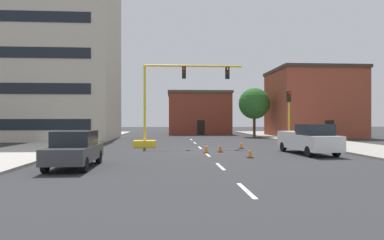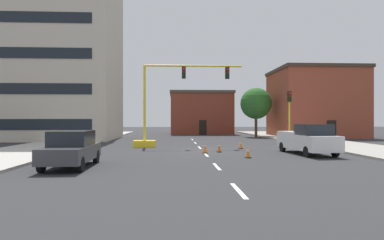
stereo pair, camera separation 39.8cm
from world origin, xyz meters
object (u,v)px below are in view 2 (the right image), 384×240
(pickup_truck_white, at_px, (307,139))
(traffic_cone_roadside_c, at_px, (219,147))
(traffic_light_pole_right, at_px, (289,105))
(traffic_signal_gantry, at_px, (159,120))
(sedan_dark_gray_near_left, at_px, (72,149))
(tree_right_far, at_px, (256,104))
(traffic_cone_roadside_d, at_px, (241,145))
(traffic_cone_roadside_b, at_px, (205,148))
(traffic_cone_roadside_a, at_px, (248,152))

(pickup_truck_white, distance_m, traffic_cone_roadside_c, 5.89)
(traffic_light_pole_right, bearing_deg, traffic_signal_gantry, -173.49)
(traffic_light_pole_right, height_order, sedan_dark_gray_near_left, traffic_light_pole_right)
(sedan_dark_gray_near_left, bearing_deg, traffic_cone_roadside_c, 41.24)
(tree_right_far, relative_size, traffic_cone_roadside_d, 9.55)
(tree_right_far, bearing_deg, sedan_dark_gray_near_left, -119.86)
(traffic_cone_roadside_b, distance_m, traffic_cone_roadside_c, 1.24)
(traffic_light_pole_right, relative_size, tree_right_far, 0.74)
(sedan_dark_gray_near_left, height_order, traffic_cone_roadside_a, sedan_dark_gray_near_left)
(traffic_cone_roadside_a, xyz_separation_m, traffic_cone_roadside_c, (-1.25, 3.56, 0.02))
(traffic_signal_gantry, xyz_separation_m, traffic_cone_roadside_b, (3.39, -5.23, -1.88))
(tree_right_far, relative_size, traffic_cone_roadside_b, 8.69)
(pickup_truck_white, distance_m, traffic_cone_roadside_b, 6.76)
(traffic_cone_roadside_c, bearing_deg, sedan_dark_gray_near_left, -138.76)
(tree_right_far, bearing_deg, traffic_light_pole_right, -92.13)
(tree_right_far, bearing_deg, pickup_truck_white, -95.19)
(traffic_light_pole_right, relative_size, traffic_cone_roadside_d, 7.11)
(traffic_cone_roadside_c, bearing_deg, traffic_cone_roadside_a, -70.70)
(sedan_dark_gray_near_left, distance_m, traffic_cone_roadside_d, 13.96)
(traffic_light_pole_right, bearing_deg, traffic_cone_roadside_b, -141.08)
(pickup_truck_white, xyz_separation_m, traffic_cone_roadside_d, (-3.55, 4.35, -0.64))
(traffic_cone_roadside_d, bearing_deg, traffic_light_pole_right, 33.22)
(traffic_signal_gantry, height_order, traffic_cone_roadside_c, traffic_signal_gantry)
(traffic_cone_roadside_d, bearing_deg, traffic_cone_roadside_b, -133.50)
(traffic_cone_roadside_c, bearing_deg, traffic_cone_roadside_d, 51.97)
(traffic_cone_roadside_c, bearing_deg, traffic_light_pole_right, 39.89)
(traffic_signal_gantry, bearing_deg, pickup_truck_white, -32.19)
(traffic_signal_gantry, relative_size, pickup_truck_white, 1.62)
(traffic_cone_roadside_b, bearing_deg, traffic_light_pole_right, 38.92)
(traffic_light_pole_right, height_order, traffic_cone_roadside_b, traffic_light_pole_right)
(tree_right_far, distance_m, pickup_truck_white, 22.23)
(tree_right_far, distance_m, traffic_cone_roadside_c, 21.90)
(traffic_light_pole_right, distance_m, traffic_cone_roadside_b, 10.88)
(traffic_signal_gantry, xyz_separation_m, traffic_cone_roadside_d, (6.49, -1.97, -1.91))
(traffic_cone_roadside_b, bearing_deg, sedan_dark_gray_near_left, -137.52)
(traffic_signal_gantry, xyz_separation_m, sedan_dark_gray_near_left, (-3.59, -11.62, -1.35))
(sedan_dark_gray_near_left, bearing_deg, tree_right_far, 60.14)
(traffic_cone_roadside_d, bearing_deg, traffic_cone_roadside_a, -97.34)
(traffic_cone_roadside_b, bearing_deg, tree_right_far, 67.46)
(traffic_cone_roadside_a, relative_size, traffic_cone_roadside_c, 0.94)
(tree_right_far, relative_size, traffic_cone_roadside_c, 9.23)
(traffic_cone_roadside_b, relative_size, traffic_cone_roadside_d, 1.10)
(traffic_signal_gantry, relative_size, traffic_light_pole_right, 1.88)
(traffic_signal_gantry, distance_m, traffic_light_pole_right, 11.64)
(traffic_cone_roadside_c, bearing_deg, tree_right_far, 69.39)
(pickup_truck_white, bearing_deg, traffic_cone_roadside_b, 170.74)
(traffic_signal_gantry, distance_m, traffic_cone_roadside_c, 6.66)
(pickup_truck_white, bearing_deg, traffic_cone_roadside_d, 129.20)
(traffic_signal_gantry, relative_size, traffic_cone_roadside_c, 12.88)
(pickup_truck_white, distance_m, traffic_cone_roadside_d, 5.65)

